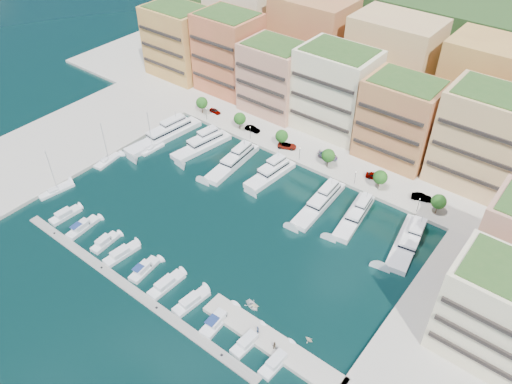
% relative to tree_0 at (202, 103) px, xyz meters
% --- Properties ---
extents(ground, '(400.00, 400.00, 0.00)m').
position_rel_tree_0_xyz_m(ground, '(40.00, -33.50, -4.74)').
color(ground, black).
rests_on(ground, ground).
extents(north_quay, '(220.00, 64.00, 2.00)m').
position_rel_tree_0_xyz_m(north_quay, '(40.00, 28.50, -4.74)').
color(north_quay, '#9E998E').
rests_on(north_quay, ground).
extents(west_quay, '(34.00, 76.00, 2.00)m').
position_rel_tree_0_xyz_m(west_quay, '(-22.00, -41.50, -4.74)').
color(west_quay, '#9E998E').
rests_on(west_quay, ground).
extents(hillside, '(240.00, 40.00, 58.00)m').
position_rel_tree_0_xyz_m(hillside, '(40.00, 76.50, -4.74)').
color(hillside, '#193214').
rests_on(hillside, ground).
extents(south_pontoon, '(72.00, 2.20, 0.35)m').
position_rel_tree_0_xyz_m(south_pontoon, '(37.00, -63.50, -4.74)').
color(south_pontoon, gray).
rests_on(south_pontoon, ground).
extents(finger_pier, '(32.00, 5.00, 2.00)m').
position_rel_tree_0_xyz_m(finger_pier, '(70.00, -55.50, -4.74)').
color(finger_pier, '#9E998E').
rests_on(finger_pier, ground).
extents(apartment_0, '(22.00, 16.50, 24.80)m').
position_rel_tree_0_xyz_m(apartment_0, '(-26.00, 16.49, 8.57)').
color(apartment_0, gold).
rests_on(apartment_0, north_quay).
extents(apartment_1, '(20.00, 16.50, 26.80)m').
position_rel_tree_0_xyz_m(apartment_1, '(-4.00, 18.49, 9.57)').
color(apartment_1, '#D16545').
rests_on(apartment_1, north_quay).
extents(apartment_2, '(20.00, 15.50, 22.80)m').
position_rel_tree_0_xyz_m(apartment_2, '(17.00, 16.49, 7.57)').
color(apartment_2, tan).
rests_on(apartment_2, north_quay).
extents(apartment_3, '(22.00, 16.50, 25.80)m').
position_rel_tree_0_xyz_m(apartment_3, '(38.00, 18.49, 9.07)').
color(apartment_3, beige).
rests_on(apartment_3, north_quay).
extents(apartment_4, '(20.00, 15.50, 23.80)m').
position_rel_tree_0_xyz_m(apartment_4, '(60.00, 16.49, 8.07)').
color(apartment_4, '#C18A48').
rests_on(apartment_4, north_quay).
extents(apartment_5, '(22.00, 16.50, 26.80)m').
position_rel_tree_0_xyz_m(apartment_5, '(82.00, 18.49, 9.57)').
color(apartment_5, tan).
rests_on(apartment_5, north_quay).
extents(apartment_east_b, '(18.00, 14.50, 20.80)m').
position_rel_tree_0_xyz_m(apartment_east_b, '(102.00, -31.51, 6.57)').
color(apartment_east_b, beige).
rests_on(apartment_east_b, east_quay).
extents(backblock_0, '(26.00, 18.00, 30.00)m').
position_rel_tree_0_xyz_m(backblock_0, '(-15.00, 40.50, 11.26)').
color(backblock_0, beige).
rests_on(backblock_0, north_quay).
extents(backblock_1, '(26.00, 18.00, 30.00)m').
position_rel_tree_0_xyz_m(backblock_1, '(15.00, 40.50, 11.26)').
color(backblock_1, '#C18A48').
rests_on(backblock_1, north_quay).
extents(backblock_2, '(26.00, 18.00, 30.00)m').
position_rel_tree_0_xyz_m(backblock_2, '(45.00, 40.50, 11.26)').
color(backblock_2, tan).
rests_on(backblock_2, north_quay).
extents(backblock_3, '(26.00, 18.00, 30.00)m').
position_rel_tree_0_xyz_m(backblock_3, '(75.00, 40.50, 11.26)').
color(backblock_3, gold).
rests_on(backblock_3, north_quay).
extents(tree_0, '(3.80, 3.80, 5.65)m').
position_rel_tree_0_xyz_m(tree_0, '(0.00, 0.00, 0.00)').
color(tree_0, '#473323').
rests_on(tree_0, north_quay).
extents(tree_1, '(3.80, 3.80, 5.65)m').
position_rel_tree_0_xyz_m(tree_1, '(16.00, 0.00, 0.00)').
color(tree_1, '#473323').
rests_on(tree_1, north_quay).
extents(tree_2, '(3.80, 3.80, 5.65)m').
position_rel_tree_0_xyz_m(tree_2, '(32.00, 0.00, 0.00)').
color(tree_2, '#473323').
rests_on(tree_2, north_quay).
extents(tree_3, '(3.80, 3.80, 5.65)m').
position_rel_tree_0_xyz_m(tree_3, '(48.00, 0.00, 0.00)').
color(tree_3, '#473323').
rests_on(tree_3, north_quay).
extents(tree_4, '(3.80, 3.80, 5.65)m').
position_rel_tree_0_xyz_m(tree_4, '(64.00, 0.00, 0.00)').
color(tree_4, '#473323').
rests_on(tree_4, north_quay).
extents(tree_5, '(3.80, 3.80, 5.65)m').
position_rel_tree_0_xyz_m(tree_5, '(80.00, 0.00, 0.00)').
color(tree_5, '#473323').
rests_on(tree_5, north_quay).
extents(lamppost_0, '(0.30, 0.30, 4.20)m').
position_rel_tree_0_xyz_m(lamppost_0, '(4.00, -2.30, -0.92)').
color(lamppost_0, black).
rests_on(lamppost_0, north_quay).
extents(lamppost_1, '(0.30, 0.30, 4.20)m').
position_rel_tree_0_xyz_m(lamppost_1, '(22.00, -2.30, -0.92)').
color(lamppost_1, black).
rests_on(lamppost_1, north_quay).
extents(lamppost_2, '(0.30, 0.30, 4.20)m').
position_rel_tree_0_xyz_m(lamppost_2, '(40.00, -2.30, -0.92)').
color(lamppost_2, black).
rests_on(lamppost_2, north_quay).
extents(lamppost_3, '(0.30, 0.30, 4.20)m').
position_rel_tree_0_xyz_m(lamppost_3, '(58.00, -2.30, -0.92)').
color(lamppost_3, black).
rests_on(lamppost_3, north_quay).
extents(lamppost_4, '(0.30, 0.30, 4.20)m').
position_rel_tree_0_xyz_m(lamppost_4, '(76.00, -2.30, -0.92)').
color(lamppost_4, black).
rests_on(lamppost_4, north_quay).
extents(yacht_0, '(7.69, 26.64, 7.30)m').
position_rel_tree_0_xyz_m(yacht_0, '(0.18, -16.53, -3.53)').
color(yacht_0, silver).
rests_on(yacht_0, ground).
extents(yacht_1, '(7.76, 20.28, 7.30)m').
position_rel_tree_0_xyz_m(yacht_1, '(12.94, -13.61, -3.65)').
color(yacht_1, silver).
rests_on(yacht_1, ground).
extents(yacht_2, '(6.48, 21.54, 7.30)m').
position_rel_tree_0_xyz_m(yacht_2, '(25.65, -14.21, -3.53)').
color(yacht_2, silver).
rests_on(yacht_2, ground).
extents(yacht_3, '(6.00, 17.12, 7.30)m').
position_rel_tree_0_xyz_m(yacht_3, '(37.51, -12.20, -3.53)').
color(yacht_3, silver).
rests_on(yacht_3, ground).
extents(yacht_4, '(5.70, 21.62, 7.30)m').
position_rel_tree_0_xyz_m(yacht_4, '(54.94, -14.35, -3.65)').
color(yacht_4, silver).
rests_on(yacht_4, ground).
extents(yacht_5, '(6.58, 19.09, 7.30)m').
position_rel_tree_0_xyz_m(yacht_5, '(64.50, -13.07, -3.53)').
color(yacht_5, silver).
rests_on(yacht_5, ground).
extents(yacht_6, '(8.08, 20.10, 7.30)m').
position_rel_tree_0_xyz_m(yacht_6, '(78.88, -13.46, -3.53)').
color(yacht_6, silver).
rests_on(yacht_6, ground).
extents(cruiser_0, '(3.00, 8.10, 2.55)m').
position_rel_tree_0_xyz_m(cruiser_0, '(6.77, -58.09, -4.20)').
color(cruiser_0, silver).
rests_on(cruiser_0, ground).
extents(cruiser_1, '(3.30, 9.03, 2.66)m').
position_rel_tree_0_xyz_m(cruiser_1, '(13.93, -58.12, -4.17)').
color(cruiser_1, silver).
rests_on(cruiser_1, ground).
extents(cruiser_2, '(3.03, 7.47, 2.55)m').
position_rel_tree_0_xyz_m(cruiser_2, '(22.41, -58.08, -4.20)').
color(cruiser_2, silver).
rests_on(cruiser_2, ground).
extents(cruiser_3, '(3.45, 8.97, 2.55)m').
position_rel_tree_0_xyz_m(cruiser_3, '(28.44, -58.10, -4.20)').
color(cruiser_3, silver).
rests_on(cruiser_3, ground).
extents(cruiser_4, '(3.50, 8.16, 2.66)m').
position_rel_tree_0_xyz_m(cruiser_4, '(36.16, -58.10, -4.17)').
color(cruiser_4, silver).
rests_on(cruiser_4, ground).
extents(cruiser_5, '(3.08, 8.96, 2.55)m').
position_rel_tree_0_xyz_m(cruiser_5, '(43.24, -58.10, -4.20)').
color(cruiser_5, silver).
rests_on(cruiser_5, ground).
extents(cruiser_6, '(3.54, 8.80, 2.55)m').
position_rel_tree_0_xyz_m(cruiser_6, '(50.74, -58.09, -4.20)').
color(cruiser_6, silver).
rests_on(cruiser_6, ground).
extents(cruiser_7, '(3.45, 9.24, 2.66)m').
position_rel_tree_0_xyz_m(cruiser_7, '(58.28, -58.12, -4.17)').
color(cruiser_7, silver).
rests_on(cruiser_7, ground).
extents(cruiser_8, '(3.19, 8.44, 2.55)m').
position_rel_tree_0_xyz_m(cruiser_8, '(66.26, -58.09, -4.20)').
color(cruiser_8, silver).
rests_on(cruiser_8, ground).
extents(cruiser_9, '(3.05, 8.77, 2.55)m').
position_rel_tree_0_xyz_m(cruiser_9, '(73.21, -58.09, -4.20)').
color(cruiser_9, silver).
rests_on(cruiser_9, ground).
extents(sailboat_2, '(3.13, 7.82, 13.20)m').
position_rel_tree_0_xyz_m(sailboat_2, '(1.67, -24.17, -4.42)').
color(sailboat_2, silver).
rests_on(sailboat_2, ground).
extents(sailboat_0, '(4.28, 9.89, 13.20)m').
position_rel_tree_0_xyz_m(sailboat_0, '(-3.87, -53.54, -4.43)').
color(sailboat_0, silver).
rests_on(sailboat_0, ground).
extents(sailboat_1, '(4.05, 8.94, 13.20)m').
position_rel_tree_0_xyz_m(sailboat_1, '(-3.86, -36.28, -4.43)').
color(sailboat_1, silver).
rests_on(sailboat_1, ground).
extents(tender_3, '(1.90, 1.69, 0.91)m').
position_rel_tree_0_xyz_m(tender_3, '(75.24, -50.35, -4.29)').
color(tender_3, beige).
rests_on(tender_3, ground).
extents(tender_1, '(2.06, 1.95, 0.86)m').
position_rel_tree_0_xyz_m(tender_1, '(61.87, -50.47, -4.31)').
color(tender_1, beige).
rests_on(tender_1, ground).
extents(tender_0, '(4.06, 3.38, 0.72)m').
position_rel_tree_0_xyz_m(tender_0, '(61.34, -50.78, -4.38)').
color(tender_0, silver).
rests_on(tender_0, ground).
extents(car_0, '(4.15, 1.81, 1.39)m').
position_rel_tree_0_xyz_m(car_0, '(3.26, 2.56, -3.05)').
color(car_0, gray).
rests_on(car_0, north_quay).
extents(car_1, '(4.95, 2.12, 1.59)m').
position_rel_tree_0_xyz_m(car_1, '(19.88, 1.43, -2.95)').
color(car_1, gray).
rests_on(car_1, north_quay).
extents(car_2, '(6.14, 4.63, 1.55)m').
position_rel_tree_0_xyz_m(car_2, '(33.71, 0.51, -2.97)').
color(car_2, gray).
rests_on(car_2, north_quay).
extents(car_3, '(6.13, 3.83, 1.66)m').
position_rel_tree_0_xyz_m(car_3, '(45.93, 3.63, -2.91)').
color(car_3, gray).
rests_on(car_3, north_quay).
extents(car_4, '(5.43, 3.45, 1.72)m').
position_rel_tree_0_xyz_m(car_4, '(61.21, 3.31, -2.88)').
color(car_4, gray).
rests_on(car_4, north_quay).
extents(car_5, '(5.36, 3.39, 1.67)m').
position_rel_tree_0_xyz_m(car_5, '(74.93, 2.65, -2.91)').
color(car_5, gray).
rests_on(car_5, north_quay).
extents(person_0, '(0.75, 0.85, 1.95)m').
position_rel_tree_0_xyz_m(person_0, '(66.65, -55.66, -2.77)').
color(person_0, '#26334C').
rests_on(person_0, finger_pier).
extents(person_1, '(1.16, 1.14, 1.89)m').
position_rel_tree_0_xyz_m(person_1, '(71.23, -56.46, -2.80)').
color(person_1, '#443829').
rests_on(person_1, finger_pier).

